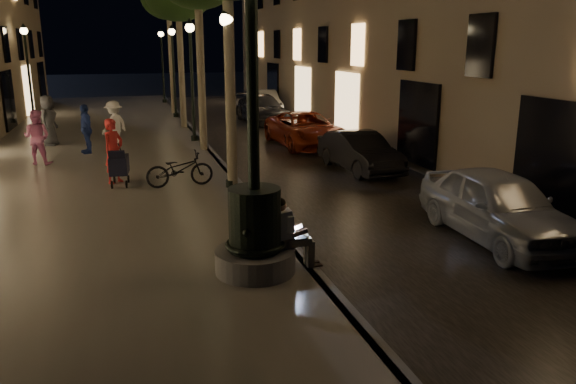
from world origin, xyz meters
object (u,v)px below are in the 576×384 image
object	(u,v)px
car_third	(305,130)
pedestrian_pink	(37,137)
car_second	(359,152)
pedestrian_white	(114,124)
car_fifth	(263,103)
lamp_curb_b	(191,65)
lamp_curb_d	(162,56)
pedestrian_red	(114,151)
pedestrian_dark	(48,120)
lamp_left_c	(27,61)
lamp_curb_c	(173,59)
stroller	(119,165)
car_rear	(262,109)
car_front	(499,206)
bicycle	(180,169)
pedestrian_blue	(86,129)
lamp_curb_a	(228,76)
seated_man_laptop	(289,231)
fountain_lamppost	(255,216)

from	to	relation	value
car_third	pedestrian_pink	world-z (taller)	pedestrian_pink
car_second	pedestrian_pink	bearing A→B (deg)	158.24
pedestrian_white	car_fifth	bearing A→B (deg)	-177.16
lamp_curb_b	lamp_curb_d	xyz separation A→B (m)	(0.00, 16.00, 0.00)
lamp_curb_b	pedestrian_red	bearing A→B (deg)	-115.00
pedestrian_dark	car_second	bearing A→B (deg)	-106.47
lamp_left_c	car_fifth	distance (m)	12.36
lamp_curb_b	pedestrian_dark	distance (m)	5.94
car_fifth	pedestrian_red	size ratio (longest dim) A/B	2.43
lamp_curb_c	car_fifth	distance (m)	5.60
stroller	car_rear	bearing A→B (deg)	66.31
car_third	lamp_curb_c	bearing A→B (deg)	112.41
lamp_left_c	pedestrian_white	world-z (taller)	lamp_left_c
car_front	pedestrian_dark	bearing A→B (deg)	128.67
stroller	bicycle	distance (m)	1.69
lamp_curb_d	car_rear	distance (m)	11.18
lamp_left_c	pedestrian_red	distance (m)	15.27
pedestrian_red	pedestrian_blue	xyz separation A→B (m)	(-1.00, 4.97, -0.03)
lamp_curb_a	car_second	size ratio (longest dim) A/B	1.24
lamp_curb_b	pedestrian_blue	size ratio (longest dim) A/B	2.72
seated_man_laptop	pedestrian_red	world-z (taller)	pedestrian_red
pedestrian_white	lamp_curb_d	bearing A→B (deg)	-146.37
fountain_lamppost	lamp_curb_a	world-z (taller)	fountain_lamppost
fountain_lamppost	lamp_curb_c	world-z (taller)	fountain_lamppost
seated_man_laptop	pedestrian_white	distance (m)	13.63
fountain_lamppost	car_fifth	world-z (taller)	fountain_lamppost
pedestrian_white	bicycle	distance (m)	7.05
fountain_lamppost	pedestrian_white	distance (m)	13.50
pedestrian_white	pedestrian_dark	world-z (taller)	pedestrian_dark
fountain_lamppost	pedestrian_white	size ratio (longest dim) A/B	2.95
car_rear	bicycle	size ratio (longest dim) A/B	2.68
car_fifth	pedestrian_dark	xyz separation A→B (m)	(-10.53, -7.96, 0.44)
lamp_left_c	pedestrian_blue	size ratio (longest dim) A/B	2.72
lamp_curb_b	lamp_left_c	size ratio (longest dim) A/B	1.00
car_second	stroller	bearing A→B (deg)	-179.38
car_front	car_second	distance (m)	6.98
car_second	car_fifth	distance (m)	14.80
car_fifth	pedestrian_pink	world-z (taller)	pedestrian_pink
car_front	car_rear	size ratio (longest dim) A/B	0.88
car_second	car_third	bearing A→B (deg)	88.68
seated_man_laptop	pedestrian_pink	world-z (taller)	pedestrian_pink
car_fifth	bicycle	xyz separation A→B (m)	(-6.33, -16.03, -0.05)
lamp_curb_c	pedestrian_pink	distance (m)	12.66
lamp_curb_d	car_fifth	world-z (taller)	lamp_curb_d
lamp_curb_d	stroller	distance (m)	23.31
lamp_curb_c	pedestrian_red	world-z (taller)	lamp_curb_c
lamp_curb_a	pedestrian_pink	bearing A→B (deg)	138.84
stroller	car_rear	distance (m)	14.87
lamp_left_c	car_front	world-z (taller)	lamp_left_c
lamp_curb_b	pedestrian_blue	world-z (taller)	lamp_curb_b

